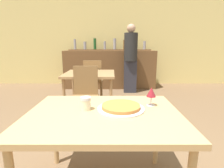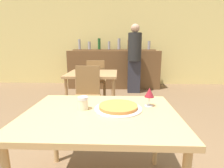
# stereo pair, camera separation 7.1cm
# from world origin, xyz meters

# --- Properties ---
(wall_back) EXTENTS (8.00, 0.05, 2.80)m
(wall_back) POSITION_xyz_m (0.00, 4.33, 1.40)
(wall_back) COLOR #EAD684
(wall_back) RESTS_ON ground_plane
(dining_table_near) EXTENTS (1.17, 0.89, 0.72)m
(dining_table_near) POSITION_xyz_m (0.00, 0.00, 0.65)
(dining_table_near) COLOR tan
(dining_table_near) RESTS_ON ground_plane
(dining_table_far) EXTENTS (0.91, 0.84, 0.73)m
(dining_table_far) POSITION_xyz_m (-0.35, 1.93, 0.64)
(dining_table_far) COLOR #A87F51
(dining_table_far) RESTS_ON ground_plane
(bar_counter) EXTENTS (2.60, 0.56, 1.07)m
(bar_counter) POSITION_xyz_m (0.00, 3.83, 0.54)
(bar_counter) COLOR brown
(bar_counter) RESTS_ON ground_plane
(bar_back_shelf) EXTENTS (2.39, 0.24, 0.35)m
(bar_back_shelf) POSITION_xyz_m (0.00, 3.97, 1.16)
(bar_back_shelf) COLOR brown
(bar_back_shelf) RESTS_ON bar_counter
(chair_far_side_front) EXTENTS (0.40, 0.40, 0.91)m
(chair_far_side_front) POSITION_xyz_m (-0.35, 1.34, 0.52)
(chair_far_side_front) COLOR olive
(chair_far_side_front) RESTS_ON ground_plane
(chair_far_side_back) EXTENTS (0.40, 0.40, 0.91)m
(chair_far_side_back) POSITION_xyz_m (-0.35, 2.52, 0.52)
(chair_far_side_back) COLOR olive
(chair_far_side_back) RESTS_ON ground_plane
(pizza_tray) EXTENTS (0.38, 0.38, 0.04)m
(pizza_tray) POSITION_xyz_m (0.14, 0.07, 0.74)
(pizza_tray) COLOR silver
(pizza_tray) RESTS_ON dining_table_near
(cheese_shaker) EXTENTS (0.08, 0.08, 0.11)m
(cheese_shaker) POSITION_xyz_m (-0.14, 0.06, 0.78)
(cheese_shaker) COLOR beige
(cheese_shaker) RESTS_ON dining_table_near
(person_standing) EXTENTS (0.34, 0.34, 1.74)m
(person_standing) POSITION_xyz_m (0.54, 3.25, 0.95)
(person_standing) COLOR #2D2D38
(person_standing) RESTS_ON ground_plane
(wine_glass) EXTENTS (0.08, 0.08, 0.16)m
(wine_glass) POSITION_xyz_m (0.39, 0.16, 0.84)
(wine_glass) COLOR silver
(wine_glass) RESTS_ON dining_table_near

